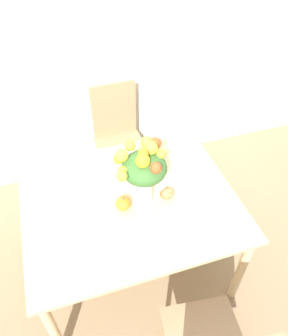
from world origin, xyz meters
TOP-DOWN VIEW (x-y plane):
  - ground_plane at (0.00, 0.00)m, footprint 12.00×12.00m
  - wall_back at (0.00, 1.21)m, footprint 8.00×0.06m
  - dining_table at (0.00, 0.00)m, footprint 1.37×1.12m
  - flower_vase at (0.09, -0.02)m, footprint 0.33×0.32m
  - pumpkin at (-0.05, -0.05)m, footprint 0.10×0.10m
  - turkey_figurine at (0.25, -0.04)m, footprint 0.09×0.12m
  - dining_chair_near_window at (0.16, 0.92)m, footprint 0.43×0.43m

SIDE VIEW (x-z plane):
  - ground_plane at x=0.00m, z-range 0.00..0.00m
  - dining_chair_near_window at x=0.16m, z-range 0.01..1.01m
  - dining_table at x=0.00m, z-range 0.29..1.03m
  - turkey_figurine at x=0.25m, z-range 0.75..0.82m
  - pumpkin at x=-0.05m, z-range 0.74..0.83m
  - flower_vase at x=0.09m, z-range 0.80..1.23m
  - wall_back at x=0.00m, z-range 0.00..2.70m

